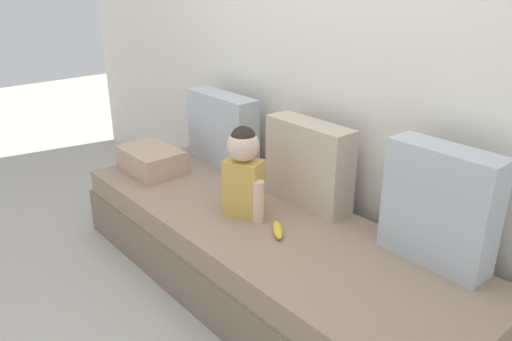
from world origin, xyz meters
The scene contains 9 objects.
ground_plane centered at (0.00, 0.00, 0.00)m, with size 12.00×12.00×0.00m, color #B2ADA3.
back_wall centered at (0.00, 0.54, 1.29)m, with size 5.64×0.10×2.59m, color silver.
couch centered at (0.00, 0.00, 0.20)m, with size 2.44×0.83×0.42m.
throw_pillow_left centered at (-0.76, 0.31, 0.64)m, with size 0.54×0.16×0.46m, color #B2BCC6.
throw_pillow_center centered at (0.00, 0.31, 0.64)m, with size 0.51×0.16×0.45m, color #C1B29E.
throw_pillow_right centered at (0.76, 0.31, 0.67)m, with size 0.47×0.16×0.52m, color #B2BCC6.
toddler centered at (-0.12, -0.03, 0.66)m, with size 0.30×0.19×0.47m.
banana centered at (0.15, -0.04, 0.44)m, with size 0.17×0.04×0.04m, color yellow.
folded_blanket centered at (-0.94, -0.10, 0.49)m, with size 0.40×0.28×0.15m, color tan.
Camera 1 is at (1.69, -1.49, 1.61)m, focal length 35.13 mm.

